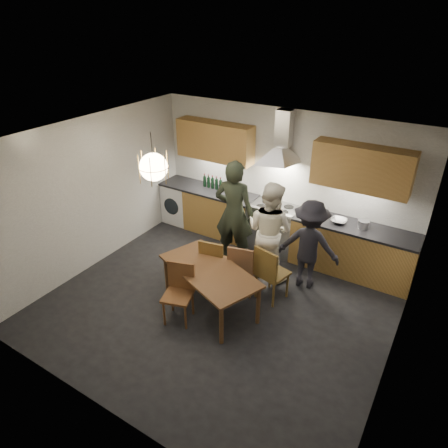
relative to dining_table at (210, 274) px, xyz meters
The scene contains 17 objects.
ground 0.61m from the dining_table, 48.91° to the left, with size 5.00×5.00×0.00m, color black.
room_shell 1.11m from the dining_table, 48.91° to the left, with size 5.02×4.52×2.61m.
counter_run 2.06m from the dining_table, 86.98° to the left, with size 5.00×0.62×0.90m.
range_stove 2.05m from the dining_table, 87.63° to the left, with size 0.90×0.60×0.92m.
wall_fixtures 2.51m from the dining_table, 87.76° to the left, with size 4.30×0.54×1.10m.
pendant_lamp 1.76m from the dining_table, behind, with size 0.43×0.43×0.70m.
dining_table is the anchor object (origin of this frame).
chair_back_left 0.50m from the dining_table, 116.31° to the left, with size 0.48×0.48×0.90m.
chair_back_mid 0.59m from the dining_table, 63.98° to the left, with size 0.49×0.49×0.90m.
chair_back_right 0.92m from the dining_table, 41.42° to the left, with size 0.52×0.52×0.95m.
chair_front 0.49m from the dining_table, 120.43° to the right, with size 0.50×0.50×0.89m.
person_left 1.39m from the dining_table, 104.82° to the left, with size 0.70×0.46×1.91m, color black.
person_mid 1.32m from the dining_table, 73.68° to the left, with size 0.83×0.64×1.70m, color white.
person_right 1.68m from the dining_table, 51.55° to the left, with size 0.98×0.56×1.52m, color black.
mixing_bowl 2.41m from the dining_table, 57.83° to the left, with size 0.26×0.26×0.06m, color #ABABAE.
stock_pot 2.67m from the dining_table, 51.00° to the left, with size 0.18×0.18×0.13m, color silver.
wine_bottles 2.55m from the dining_table, 121.97° to the left, with size 0.44×0.06×0.27m.
Camera 1 is at (2.65, -4.11, 4.07)m, focal length 32.00 mm.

